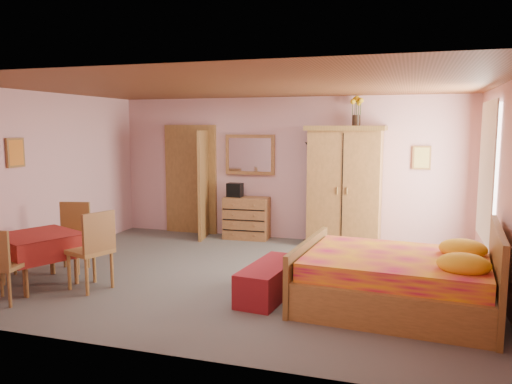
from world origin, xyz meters
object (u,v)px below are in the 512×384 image
(chair_south, at_px, (4,265))
(chair_north, at_px, (70,238))
(stereo, at_px, (235,190))
(bed, at_px, (396,265))
(dining_table, at_px, (39,259))
(wall_mirror, at_px, (250,155))
(wardrobe, at_px, (345,187))
(bench, at_px, (270,280))
(chest_of_drawers, at_px, (247,218))
(sunflower_vase, at_px, (356,111))
(chair_east, at_px, (90,250))
(floor_lamp, at_px, (310,193))

(chair_south, relative_size, chair_north, 0.92)
(stereo, height_order, bed, stereo)
(dining_table, bearing_deg, bed, 6.68)
(chair_south, bearing_deg, chair_north, 84.83)
(wall_mirror, bearing_deg, wardrobe, -9.65)
(wall_mirror, xyz_separation_m, bench, (1.27, -3.15, -1.35))
(wall_mirror, bearing_deg, stereo, -138.30)
(bench, bearing_deg, dining_table, -171.27)
(chest_of_drawers, bearing_deg, bed, -48.67)
(wardrobe, bearing_deg, sunflower_vase, 34.48)
(dining_table, bearing_deg, chair_east, 4.59)
(wall_mirror, relative_size, chair_east, 0.93)
(floor_lamp, bearing_deg, bed, -62.07)
(floor_lamp, xyz_separation_m, chair_east, (-2.17, -3.44, -0.39))
(chair_north, bearing_deg, stereo, -132.36)
(stereo, xyz_separation_m, chair_east, (-0.77, -3.34, -0.39))
(floor_lamp, relative_size, bench, 1.48)
(wall_mirror, xyz_separation_m, stereo, (-0.23, -0.21, -0.65))
(wardrobe, height_order, chair_north, wardrobe)
(wall_mirror, distance_m, bench, 3.65)
(stereo, bearing_deg, chair_south, -109.56)
(chest_of_drawers, relative_size, floor_lamp, 0.46)
(wardrobe, relative_size, bed, 0.96)
(wardrobe, bearing_deg, chair_south, -129.57)
(wall_mirror, height_order, sunflower_vase, sunflower_vase)
(bed, relative_size, chair_south, 2.41)
(sunflower_vase, xyz_separation_m, chair_north, (-3.71, -2.79, -1.85))
(chest_of_drawers, xyz_separation_m, stereo, (-0.23, -0.00, 0.52))
(chest_of_drawers, xyz_separation_m, chair_north, (-1.76, -2.74, 0.10))
(chest_of_drawers, relative_size, wall_mirror, 0.87)
(sunflower_vase, height_order, chair_north, sunflower_vase)
(wall_mirror, distance_m, wardrobe, 1.89)
(bench, height_order, chair_east, chair_east)
(chest_of_drawers, distance_m, wall_mirror, 1.18)
(stereo, height_order, chair_south, stereo)
(chest_of_drawers, height_order, chair_north, chair_north)
(chest_of_drawers, relative_size, stereo, 3.00)
(stereo, xyz_separation_m, chair_north, (-1.53, -2.74, -0.42))
(chest_of_drawers, bearing_deg, wall_mirror, 87.63)
(wardrobe, bearing_deg, dining_table, -135.33)
(chest_of_drawers, distance_m, bed, 3.98)
(chest_of_drawers, relative_size, bed, 0.38)
(wall_mirror, bearing_deg, dining_table, -117.27)
(wall_mirror, relative_size, bench, 0.78)
(floor_lamp, bearing_deg, dining_table, -129.77)
(bench, relative_size, dining_table, 1.31)
(sunflower_vase, bearing_deg, wall_mirror, 175.37)
(wardrobe, height_order, chair_east, wardrobe)
(stereo, distance_m, chair_north, 3.16)
(chest_of_drawers, distance_m, sunflower_vase, 2.76)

